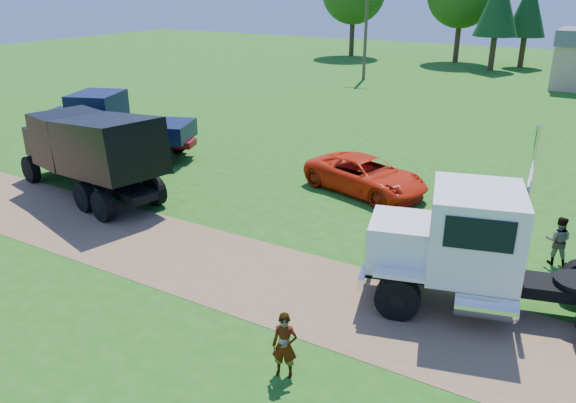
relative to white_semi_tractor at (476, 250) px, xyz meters
The scene contains 8 objects.
ground 4.42m from the white_semi_tractor, 156.91° to the right, with size 140.00×140.00×0.00m, color #225612.
dirt_track 4.42m from the white_semi_tractor, 156.91° to the right, with size 120.00×4.20×0.01m, color brown.
white_semi_tractor is the anchor object (origin of this frame).
black_dump_truck 15.38m from the white_semi_tractor, behind, with size 8.61×4.30×3.65m.
navy_truck 19.49m from the white_semi_tractor, 165.04° to the left, with size 7.45×4.86×3.19m.
orange_pickup 9.08m from the white_semi_tractor, 131.68° to the left, with size 2.45×5.32×1.48m, color red.
spectator_a 5.83m from the white_semi_tractor, 119.21° to the right, with size 0.57×0.37×1.56m, color #999999.
spectator_b 4.31m from the white_semi_tractor, 66.91° to the left, with size 0.76×0.59×1.56m, color #999999.
Camera 1 is at (6.29, -12.20, 8.20)m, focal length 35.00 mm.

